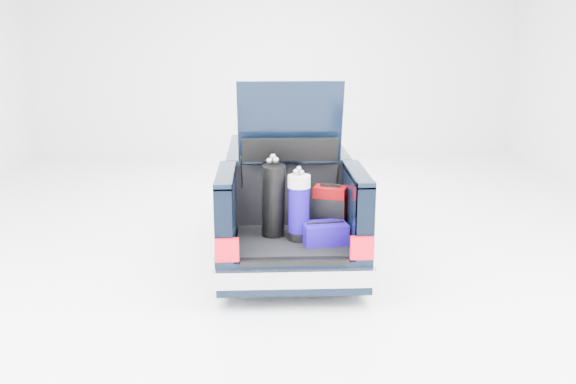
{
  "coord_description": "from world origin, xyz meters",
  "views": [
    {
      "loc": [
        -0.36,
        -8.42,
        3.01
      ],
      "look_at": [
        0.0,
        -0.5,
        0.93
      ],
      "focal_mm": 38.0,
      "sensor_mm": 36.0,
      "label": 1
    }
  ],
  "objects_px": {
    "red_suitcase": "(330,211)",
    "blue_duffel": "(325,233)",
    "car": "(286,199)",
    "black_golf_bag": "(273,200)",
    "blue_golf_bag": "(299,207)"
  },
  "relations": [
    {
      "from": "car",
      "to": "blue_duffel",
      "type": "height_order",
      "value": "car"
    },
    {
      "from": "car",
      "to": "blue_duffel",
      "type": "bearing_deg",
      "value": -77.61
    },
    {
      "from": "blue_golf_bag",
      "to": "blue_duffel",
      "type": "height_order",
      "value": "blue_golf_bag"
    },
    {
      "from": "black_golf_bag",
      "to": "blue_duffel",
      "type": "bearing_deg",
      "value": -33.37
    },
    {
      "from": "blue_golf_bag",
      "to": "car",
      "type": "bearing_deg",
      "value": 96.52
    },
    {
      "from": "car",
      "to": "red_suitcase",
      "type": "height_order",
      "value": "car"
    },
    {
      "from": "car",
      "to": "red_suitcase",
      "type": "distance_m",
      "value": 1.53
    },
    {
      "from": "car",
      "to": "blue_duffel",
      "type": "xyz_separation_m",
      "value": [
        0.38,
        -1.75,
        0.05
      ]
    },
    {
      "from": "red_suitcase",
      "to": "blue_duffel",
      "type": "relative_size",
      "value": 1.16
    },
    {
      "from": "car",
      "to": "blue_duffel",
      "type": "distance_m",
      "value": 1.79
    },
    {
      "from": "red_suitcase",
      "to": "blue_golf_bag",
      "type": "height_order",
      "value": "blue_golf_bag"
    },
    {
      "from": "blue_duffel",
      "to": "red_suitcase",
      "type": "bearing_deg",
      "value": 64.91
    },
    {
      "from": "black_golf_bag",
      "to": "blue_duffel",
      "type": "xyz_separation_m",
      "value": [
        0.6,
        -0.28,
        -0.33
      ]
    },
    {
      "from": "blue_duffel",
      "to": "black_golf_bag",
      "type": "bearing_deg",
      "value": 147.02
    },
    {
      "from": "red_suitcase",
      "to": "blue_duffel",
      "type": "height_order",
      "value": "red_suitcase"
    }
  ]
}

